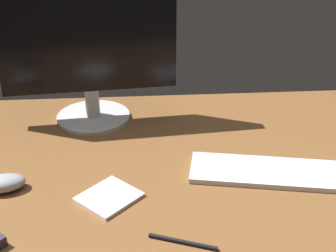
# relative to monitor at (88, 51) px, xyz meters

# --- Properties ---
(desk) EXTENTS (1.40, 0.84, 0.02)m
(desk) POSITION_rel_monitor_xyz_m (0.25, -0.26, -0.23)
(desk) COLOR brown
(desk) RESTS_ON ground
(monitor) EXTENTS (0.50, 0.22, 0.41)m
(monitor) POSITION_rel_monitor_xyz_m (0.00, 0.00, 0.00)
(monitor) COLOR silver
(monitor) RESTS_ON desk
(keyboard) EXTENTS (0.44, 0.21, 0.01)m
(keyboard) POSITION_rel_monitor_xyz_m (0.47, -0.34, -0.21)
(keyboard) COLOR silver
(keyboard) RESTS_ON desk
(computer_mouse) EXTENTS (0.11, 0.08, 0.04)m
(computer_mouse) POSITION_rel_monitor_xyz_m (-0.19, -0.36, -0.20)
(computer_mouse) COLOR #999EA5
(computer_mouse) RESTS_ON desk
(notepad) EXTENTS (0.17, 0.17, 0.01)m
(notepad) POSITION_rel_monitor_xyz_m (0.06, -0.41, -0.21)
(notepad) COLOR white
(notepad) RESTS_ON desk
(pen) EXTENTS (0.14, 0.06, 0.01)m
(pen) POSITION_rel_monitor_xyz_m (0.21, -0.58, -0.21)
(pen) COLOR black
(pen) RESTS_ON desk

